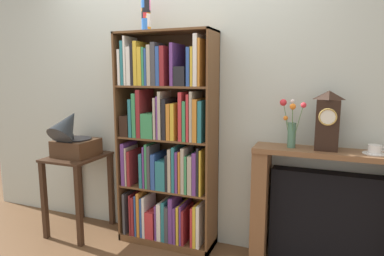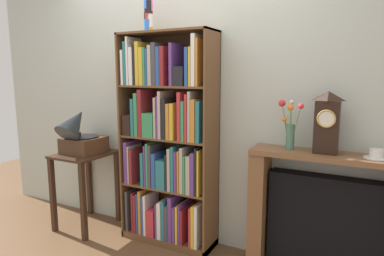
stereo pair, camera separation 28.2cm
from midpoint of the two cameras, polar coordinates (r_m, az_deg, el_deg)
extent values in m
cube|color=brown|center=(3.16, -2.73, -19.83)|extent=(8.00, 6.40, 0.02)
cube|color=beige|center=(2.98, 4.17, 5.59)|extent=(5.00, 0.08, 2.68)
cube|color=brown|center=(3.18, -8.12, -1.52)|extent=(0.02, 0.31, 1.88)
cube|color=brown|center=(2.78, 6.28, -3.03)|extent=(0.02, 0.31, 1.88)
cube|color=#4C311C|center=(3.08, -0.08, -1.76)|extent=(0.87, 0.01, 1.88)
cube|color=brown|center=(2.92, -1.48, 15.95)|extent=(0.87, 0.31, 0.02)
cube|color=brown|center=(3.26, -1.34, -18.09)|extent=(0.87, 0.31, 0.06)
cube|color=#424247|center=(3.32, -7.55, -13.40)|extent=(0.02, 0.22, 0.38)
cube|color=maroon|center=(3.30, -6.41, -13.55)|extent=(0.02, 0.25, 0.38)
cube|color=maroon|center=(3.29, -6.03, -13.80)|extent=(0.03, 0.25, 0.36)
cube|color=#2D519E|center=(3.28, -5.57, -13.73)|extent=(0.02, 0.26, 0.38)
cube|color=orange|center=(3.26, -5.11, -13.59)|extent=(0.03, 0.26, 0.41)
cube|color=#2D519E|center=(3.24, -4.83, -14.16)|extent=(0.02, 0.22, 0.37)
cube|color=white|center=(3.22, -4.41, -14.13)|extent=(0.02, 0.23, 0.38)
cube|color=#C63338|center=(3.21, -3.67, -15.51)|extent=(0.08, 0.20, 0.25)
cube|color=#663884|center=(3.17, -2.58, -15.13)|extent=(0.02, 0.21, 0.32)
cube|color=white|center=(3.17, -1.83, -14.89)|extent=(0.04, 0.26, 0.34)
cube|color=teal|center=(3.14, -1.25, -14.94)|extent=(0.03, 0.24, 0.36)
cube|color=#424247|center=(3.14, -0.66, -15.33)|extent=(0.03, 0.25, 0.32)
cube|color=#663884|center=(3.10, -0.08, -14.83)|extent=(0.04, 0.23, 0.41)
cube|color=#663884|center=(3.10, 0.49, -15.65)|extent=(0.02, 0.22, 0.33)
cube|color=gold|center=(3.09, 1.10, -15.59)|extent=(0.02, 0.24, 0.34)
cube|color=#663884|center=(3.08, 1.61, -15.54)|extent=(0.02, 0.25, 0.35)
cube|color=maroon|center=(3.08, 1.95, -15.96)|extent=(0.02, 0.25, 0.31)
cube|color=#C63338|center=(3.03, 3.28, -16.04)|extent=(0.02, 0.22, 0.35)
cube|color=gold|center=(3.02, 3.85, -15.88)|extent=(0.03, 0.24, 0.37)
cube|color=white|center=(3.00, 4.34, -16.00)|extent=(0.03, 0.22, 0.37)
cube|color=brown|center=(3.07, -1.37, -9.95)|extent=(0.83, 0.29, 0.02)
cube|color=#663884|center=(3.18, -7.52, -5.56)|extent=(0.04, 0.24, 0.38)
cube|color=#B2A893|center=(3.16, -7.20, -5.99)|extent=(0.02, 0.21, 0.35)
cube|color=maroon|center=(3.16, -6.55, -6.24)|extent=(0.03, 0.26, 0.32)
cube|color=teal|center=(3.09, -4.69, -6.66)|extent=(0.03, 0.25, 0.31)
cube|color=#663884|center=(3.06, -4.30, -6.16)|extent=(0.02, 0.23, 0.37)
cube|color=#388E56|center=(3.06, -3.76, -5.96)|extent=(0.02, 0.26, 0.39)
cube|color=#424247|center=(3.03, -3.63, -6.27)|extent=(0.03, 0.20, 0.38)
cube|color=#2D519E|center=(3.04, -2.70, -6.89)|extent=(0.04, 0.26, 0.31)
cube|color=teal|center=(3.01, -1.63, -7.59)|extent=(0.09, 0.24, 0.26)
cube|color=black|center=(2.98, -0.53, -7.17)|extent=(0.02, 0.26, 0.32)
cube|color=#B2A893|center=(2.95, -0.12, -6.77)|extent=(0.03, 0.24, 0.37)
cube|color=teal|center=(2.94, 0.53, -6.64)|extent=(0.03, 0.25, 0.39)
cube|color=#663884|center=(2.91, 0.88, -7.15)|extent=(0.02, 0.21, 0.35)
cube|color=orange|center=(2.91, 1.51, -7.10)|extent=(0.02, 0.25, 0.36)
cube|color=#B2A893|center=(2.89, 1.97, -6.92)|extent=(0.03, 0.23, 0.39)
cube|color=#388E56|center=(2.90, 2.58, -7.54)|extent=(0.02, 0.26, 0.32)
cube|color=#B2A893|center=(2.88, 3.20, -7.62)|extent=(0.04, 0.25, 0.33)
cube|color=#663884|center=(2.85, 3.85, -7.47)|extent=(0.04, 0.23, 0.36)
cube|color=black|center=(2.83, 4.37, -7.16)|extent=(0.02, 0.22, 0.40)
cube|color=gold|center=(2.83, 4.79, -7.38)|extent=(0.02, 0.22, 0.38)
cube|color=brown|center=(2.95, -1.41, -1.68)|extent=(0.83, 0.29, 0.02)
cube|color=black|center=(3.09, -7.30, 0.66)|extent=(0.08, 0.24, 0.18)
cube|color=teal|center=(3.04, -6.38, 1.94)|extent=(0.03, 0.23, 0.33)
cube|color=#388E56|center=(3.03, -5.68, 2.39)|extent=(0.04, 0.24, 0.38)
cube|color=maroon|center=(3.01, -4.91, 2.66)|extent=(0.04, 0.26, 0.41)
cube|color=#388E56|center=(2.96, -3.83, 0.61)|extent=(0.11, 0.21, 0.21)
cube|color=#B2A893|center=(2.91, -2.59, 1.84)|extent=(0.02, 0.21, 0.35)
cube|color=#663884|center=(2.90, -2.12, 1.94)|extent=(0.02, 0.22, 0.36)
cube|color=#B2A893|center=(2.89, -1.68, 2.32)|extent=(0.03, 0.22, 0.40)
cube|color=black|center=(2.89, -0.88, 1.73)|extent=(0.03, 0.25, 0.34)
cube|color=orange|center=(2.85, -0.41, 1.23)|extent=(0.03, 0.21, 0.30)
cube|color=gold|center=(2.83, 0.28, 1.20)|extent=(0.03, 0.20, 0.31)
cube|color=#C63338|center=(2.82, 1.77, 2.12)|extent=(0.03, 0.25, 0.40)
cube|color=#388E56|center=(2.80, 2.32, 1.33)|extent=(0.03, 0.24, 0.33)
cube|color=#C63338|center=(2.78, 2.91, 1.88)|extent=(0.02, 0.24, 0.39)
cube|color=#B2A893|center=(2.78, 3.49, 2.09)|extent=(0.02, 0.25, 0.41)
cube|color=orange|center=(2.76, 4.10, 1.40)|extent=(0.04, 0.24, 0.35)
cube|color=teal|center=(2.76, 4.99, 1.24)|extent=(0.03, 0.26, 0.34)
cube|color=brown|center=(2.90, -1.44, 7.09)|extent=(0.83, 0.29, 0.02)
cube|color=white|center=(3.08, -7.90, 10.11)|extent=(0.02, 0.25, 0.30)
cube|color=teal|center=(3.06, -7.42, 10.79)|extent=(0.03, 0.25, 0.37)
cube|color=white|center=(3.03, -7.21, 11.17)|extent=(0.02, 0.21, 0.41)
cube|color=white|center=(3.02, -6.53, 10.35)|extent=(0.04, 0.23, 0.32)
cube|color=black|center=(3.00, -6.04, 10.58)|extent=(0.02, 0.22, 0.35)
cube|color=gold|center=(2.99, -5.36, 10.80)|extent=(0.03, 0.25, 0.37)
cube|color=gold|center=(2.96, -4.87, 10.35)|extent=(0.04, 0.21, 0.32)
cube|color=#388E56|center=(2.94, -4.34, 10.34)|extent=(0.02, 0.21, 0.31)
cube|color=#2D519E|center=(2.92, -3.95, 10.23)|extent=(0.02, 0.21, 0.30)
cube|color=#B2A893|center=(2.91, -3.34, 10.53)|extent=(0.03, 0.22, 0.33)
cube|color=#424247|center=(2.89, -2.63, 10.74)|extent=(0.04, 0.22, 0.35)
cube|color=#2D519E|center=(2.88, -1.80, 10.40)|extent=(0.03, 0.25, 0.32)
cube|color=maroon|center=(2.86, -1.21, 10.46)|extent=(0.04, 0.22, 0.32)
cube|color=#663884|center=(2.83, 0.51, 10.69)|extent=(0.03, 0.26, 0.34)
cube|color=black|center=(2.77, 1.43, 8.80)|extent=(0.10, 0.20, 0.16)
cube|color=#2D519E|center=(2.76, 3.09, 10.32)|extent=(0.03, 0.24, 0.30)
cube|color=gold|center=(2.73, 3.51, 10.35)|extent=(0.02, 0.21, 0.31)
cube|color=white|center=(2.74, 4.25, 11.37)|extent=(0.03, 0.24, 0.40)
cube|color=orange|center=(2.71, 4.76, 11.01)|extent=(0.02, 0.21, 0.37)
cylinder|color=blue|center=(2.99, -4.65, 16.96)|extent=(0.07, 0.07, 0.11)
cylinder|color=orange|center=(2.99, -4.61, 17.32)|extent=(0.07, 0.07, 0.11)
cylinder|color=white|center=(2.99, -4.59, 17.68)|extent=(0.07, 0.07, 0.11)
cylinder|color=black|center=(3.00, -4.65, 18.03)|extent=(0.07, 0.07, 0.11)
cylinder|color=blue|center=(3.00, -4.63, 18.39)|extent=(0.07, 0.07, 0.11)
cylinder|color=red|center=(3.00, -4.63, 18.75)|extent=(0.07, 0.07, 0.11)
cylinder|color=orange|center=(3.01, -4.62, 19.11)|extent=(0.07, 0.07, 0.11)
cylinder|color=orange|center=(3.01, -4.65, 19.47)|extent=(0.07, 0.07, 0.11)
cylinder|color=black|center=(3.01, -4.64, 19.83)|extent=(0.07, 0.07, 0.11)
cylinder|color=pink|center=(3.02, -4.62, 20.18)|extent=(0.07, 0.07, 0.11)
cylinder|color=blue|center=(3.02, -4.69, 20.54)|extent=(0.07, 0.07, 0.11)
cylinder|color=pink|center=(3.02, -4.69, 20.88)|extent=(0.07, 0.07, 0.11)
cube|color=#382316|center=(3.42, -15.61, -4.32)|extent=(0.46, 0.55, 0.02)
cube|color=#382316|center=(3.50, -20.49, -10.70)|extent=(0.04, 0.04, 0.73)
cube|color=#382316|center=(3.23, -15.64, -12.14)|extent=(0.04, 0.04, 0.73)
cube|color=#382316|center=(3.82, -15.09, -8.76)|extent=(0.04, 0.04, 0.73)
cube|color=#382316|center=(3.57, -10.31, -9.85)|extent=(0.04, 0.04, 0.73)
cube|color=#472D1C|center=(3.40, -15.68, -2.86)|extent=(0.35, 0.34, 0.16)
cylinder|color=black|center=(3.38, -15.74, -1.46)|extent=(0.29, 0.29, 0.01)
cylinder|color=#1E2328|center=(3.34, -16.34, -1.20)|extent=(0.03, 0.03, 0.06)
cone|color=#1E2328|center=(3.28, -17.10, 0.84)|extent=(0.24, 0.37, 0.37)
cube|color=brown|center=(2.62, 25.48, -4.46)|extent=(1.13, 0.27, 0.04)
cube|color=brown|center=(2.82, 14.23, -13.19)|extent=(0.12, 0.25, 0.93)
cube|color=black|center=(2.82, 24.75, -14.81)|extent=(0.85, 0.14, 0.74)
cube|color=black|center=(2.58, 24.91, 0.09)|extent=(0.16, 0.11, 0.37)
pyramid|color=black|center=(2.56, 25.25, 4.95)|extent=(0.16, 0.11, 0.06)
cylinder|color=silver|center=(2.51, 24.95, 1.42)|extent=(0.11, 0.01, 0.11)
torus|color=#B79347|center=(2.51, 24.95, 1.41)|extent=(0.13, 0.01, 0.13)
cylinder|color=#4C7A60|center=(2.62, 19.39, -1.46)|extent=(0.06, 0.06, 0.19)
cylinder|color=#4C753D|center=(2.61, 18.77, 0.38)|extent=(0.08, 0.02, 0.33)
sphere|color=red|center=(2.61, 18.12, 4.01)|extent=(0.05, 0.05, 0.05)
cylinder|color=#4C753D|center=(2.55, 20.25, 0.01)|extent=(0.08, 0.08, 0.32)
sphere|color=red|center=(2.49, 21.22, 3.47)|extent=(0.04, 0.04, 0.04)
cylinder|color=#4C753D|center=(2.62, 18.82, -0.92)|extent=(0.05, 0.03, 0.21)
sphere|color=orange|center=(2.62, 18.48, 1.40)|extent=(0.04, 0.04, 0.04)
cylinder|color=#4C753D|center=(2.61, 19.52, 0.44)|extent=(0.02, 0.05, 0.34)
sphere|color=silver|center=(2.62, 19.61, 4.16)|extent=(0.03, 0.03, 0.03)
cylinder|color=#4C753D|center=(2.57, 19.49, -0.05)|extent=(0.01, 0.05, 0.31)
sphere|color=orange|center=(2.53, 19.54, 3.29)|extent=(0.05, 0.05, 0.05)
cylinder|color=white|center=(2.62, 31.62, -4.40)|extent=(0.16, 0.16, 0.01)
cylinder|color=white|center=(2.61, 31.68, -3.72)|extent=(0.09, 0.09, 0.06)
camera|label=1|loc=(0.14, -87.14, 0.46)|focal=31.33mm
camera|label=2|loc=(0.14, 92.86, -0.46)|focal=31.33mm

